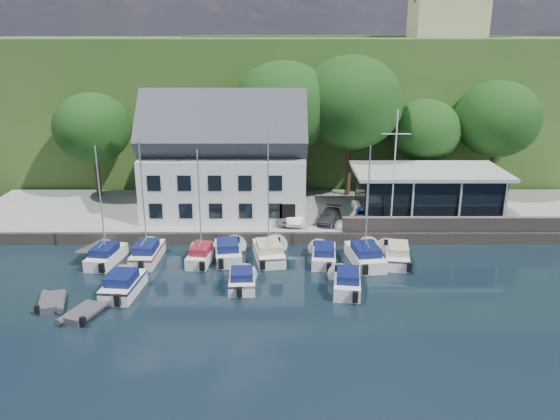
# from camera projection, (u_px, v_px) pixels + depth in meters

# --- Properties ---
(ground) EXTENTS (180.00, 180.00, 0.00)m
(ground) POSITION_uv_depth(u_px,v_px,m) (314.00, 308.00, 34.38)
(ground) COLOR black
(ground) RESTS_ON ground
(quay) EXTENTS (60.00, 13.00, 1.00)m
(quay) POSITION_uv_depth(u_px,v_px,m) (303.00, 214.00, 50.88)
(quay) COLOR #9A9B95
(quay) RESTS_ON ground
(quay_face) EXTENTS (60.00, 0.30, 1.00)m
(quay_face) POSITION_uv_depth(u_px,v_px,m) (306.00, 238.00, 44.69)
(quay_face) COLOR #665A52
(quay_face) RESTS_ON ground
(hillside) EXTENTS (160.00, 75.00, 16.00)m
(hillside) POSITION_uv_depth(u_px,v_px,m) (292.00, 87.00, 90.92)
(hillside) COLOR #31511E
(hillside) RESTS_ON ground
(field_patch) EXTENTS (50.00, 30.00, 0.30)m
(field_patch) POSITION_uv_depth(u_px,v_px,m) (337.00, 36.00, 96.05)
(field_patch) COLOR #536030
(field_patch) RESTS_ON hillside
(farmhouse) EXTENTS (10.40, 7.00, 8.20)m
(farmhouse) POSITION_uv_depth(u_px,v_px,m) (448.00, 7.00, 77.74)
(farmhouse) COLOR beige
(farmhouse) RESTS_ON hillside
(harbor_building) EXTENTS (14.40, 8.20, 8.70)m
(harbor_building) POSITION_uv_depth(u_px,v_px,m) (225.00, 165.00, 48.42)
(harbor_building) COLOR silver
(harbor_building) RESTS_ON quay
(club_pavilion) EXTENTS (13.20, 7.20, 4.10)m
(club_pavilion) POSITION_uv_depth(u_px,v_px,m) (427.00, 192.00, 48.69)
(club_pavilion) COLOR black
(club_pavilion) RESTS_ON quay
(seawall) EXTENTS (18.00, 0.50, 1.20)m
(seawall) POSITION_uv_depth(u_px,v_px,m) (452.00, 224.00, 44.76)
(seawall) COLOR #665A52
(seawall) RESTS_ON quay
(gangway) EXTENTS (1.20, 6.00, 1.40)m
(gangway) POSITION_uv_depth(u_px,v_px,m) (98.00, 254.00, 42.91)
(gangway) COLOR silver
(gangway) RESTS_ON ground
(car_silver) EXTENTS (1.55, 3.85, 1.31)m
(car_silver) POSITION_uv_depth(u_px,v_px,m) (285.00, 214.00, 47.00)
(car_silver) COLOR #BABABF
(car_silver) RESTS_ON quay
(car_white) EXTENTS (1.81, 3.98, 1.27)m
(car_white) POSITION_uv_depth(u_px,v_px,m) (296.00, 215.00, 46.84)
(car_white) COLOR silver
(car_white) RESTS_ON quay
(car_dgrey) EXTENTS (2.61, 4.04, 1.09)m
(car_dgrey) POSITION_uv_depth(u_px,v_px,m) (329.00, 216.00, 46.92)
(car_dgrey) COLOR #323238
(car_dgrey) RESTS_ON quay
(car_blue) EXTENTS (2.28, 3.75, 1.20)m
(car_blue) POSITION_uv_depth(u_px,v_px,m) (365.00, 215.00, 46.92)
(car_blue) COLOR #2E548C
(car_blue) RESTS_ON quay
(flagpole) EXTENTS (2.36, 0.20, 9.83)m
(flagpole) POSITION_uv_depth(u_px,v_px,m) (394.00, 170.00, 44.52)
(flagpole) COLOR silver
(flagpole) RESTS_ON quay
(tree_0) EXTENTS (7.49, 7.49, 10.23)m
(tree_0) POSITION_uv_depth(u_px,v_px,m) (94.00, 145.00, 53.24)
(tree_0) COLOR black
(tree_0) RESTS_ON quay
(tree_1) EXTENTS (6.49, 6.49, 8.87)m
(tree_1) POSITION_uv_depth(u_px,v_px,m) (192.00, 150.00, 54.32)
(tree_1) COLOR black
(tree_1) RESTS_ON quay
(tree_2) EXTENTS (9.66, 9.66, 13.20)m
(tree_2) POSITION_uv_depth(u_px,v_px,m) (283.00, 130.00, 52.72)
(tree_2) COLOR black
(tree_2) RESTS_ON quay
(tree_3) EXTENTS (10.03, 10.03, 13.71)m
(tree_3) POSITION_uv_depth(u_px,v_px,m) (350.00, 127.00, 53.02)
(tree_3) COLOR black
(tree_3) RESTS_ON quay
(tree_4) EXTENTS (6.95, 6.95, 9.50)m
(tree_4) POSITION_uv_depth(u_px,v_px,m) (424.00, 147.00, 54.22)
(tree_4) COLOR black
(tree_4) RESTS_ON quay
(tree_5) EXTENTS (8.26, 8.26, 11.29)m
(tree_5) POSITION_uv_depth(u_px,v_px,m) (495.00, 138.00, 53.87)
(tree_5) COLOR black
(tree_5) RESTS_ON quay
(boat_r1_0) EXTENTS (2.75, 6.12, 8.79)m
(boat_r1_0) POSITION_uv_depth(u_px,v_px,m) (101.00, 207.00, 39.90)
(boat_r1_0) COLOR white
(boat_r1_0) RESTS_ON ground
(boat_r1_1) EXTENTS (2.19, 6.38, 9.30)m
(boat_r1_1) POSITION_uv_depth(u_px,v_px,m) (143.00, 202.00, 40.21)
(boat_r1_1) COLOR white
(boat_r1_1) RESTS_ON ground
(boat_r1_2) EXTENTS (2.48, 5.74, 8.47)m
(boat_r1_2) POSITION_uv_depth(u_px,v_px,m) (200.00, 208.00, 40.17)
(boat_r1_2) COLOR white
(boat_r1_2) RESTS_ON ground
(boat_r1_3) EXTENTS (2.84, 6.06, 1.55)m
(boat_r1_3) POSITION_uv_depth(u_px,v_px,m) (228.00, 250.00, 41.65)
(boat_r1_3) COLOR white
(boat_r1_3) RESTS_ON ground
(boat_r1_4) EXTENTS (3.17, 6.57, 8.89)m
(boat_r1_4) POSITION_uv_depth(u_px,v_px,m) (268.00, 204.00, 40.54)
(boat_r1_4) COLOR white
(boat_r1_4) RESTS_ON ground
(boat_r1_5) EXTENTS (2.42, 6.02, 1.38)m
(boat_r1_5) POSITION_uv_depth(u_px,v_px,m) (324.00, 253.00, 41.22)
(boat_r1_5) COLOR white
(boat_r1_5) RESTS_ON ground
(boat_r1_6) EXTENTS (3.11, 6.97, 9.27)m
(boat_r1_6) POSITION_uv_depth(u_px,v_px,m) (368.00, 204.00, 39.77)
(boat_r1_6) COLOR white
(boat_r1_6) RESTS_ON ground
(boat_r1_7) EXTENTS (2.90, 6.46, 1.49)m
(boat_r1_7) POSITION_uv_depth(u_px,v_px,m) (397.00, 252.00, 41.19)
(boat_r1_7) COLOR white
(boat_r1_7) RESTS_ON ground
(boat_r2_0) EXTENTS (2.70, 5.87, 1.56)m
(boat_r2_0) POSITION_uv_depth(u_px,v_px,m) (123.00, 283.00, 36.09)
(boat_r2_0) COLOR white
(boat_r2_0) RESTS_ON ground
(boat_r2_2) EXTENTS (2.12, 4.68, 1.37)m
(boat_r2_2) POSITION_uv_depth(u_px,v_px,m) (242.00, 278.00, 36.97)
(boat_r2_2) COLOR white
(boat_r2_2) RESTS_ON ground
(boat_r2_3) EXTENTS (2.57, 5.82, 1.50)m
(boat_r2_3) POSITION_uv_depth(u_px,v_px,m) (347.00, 280.00, 36.57)
(boat_r2_3) COLOR white
(boat_r2_3) RESTS_ON ground
(dinghy_0) EXTENTS (2.47, 3.26, 0.67)m
(dinghy_0) POSITION_uv_depth(u_px,v_px,m) (52.00, 301.00, 34.60)
(dinghy_0) COLOR #3C3B40
(dinghy_0) RESTS_ON ground
(dinghy_1) EXTENTS (2.57, 3.26, 0.67)m
(dinghy_1) POSITION_uv_depth(u_px,v_px,m) (83.00, 312.00, 33.22)
(dinghy_1) COLOR #3C3B40
(dinghy_1) RESTS_ON ground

